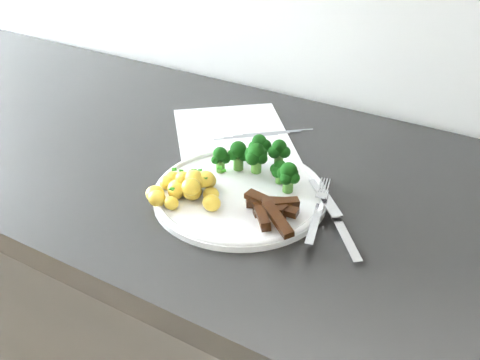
# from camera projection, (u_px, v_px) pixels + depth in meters

# --- Properties ---
(recipe_paper) EXTENTS (0.33, 0.34, 0.00)m
(recipe_paper) POSITION_uv_depth(u_px,v_px,m) (234.00, 139.00, 0.96)
(recipe_paper) COLOR silver
(recipe_paper) RESTS_ON counter
(plate) EXTENTS (0.26, 0.26, 0.01)m
(plate) POSITION_uv_depth(u_px,v_px,m) (240.00, 193.00, 0.81)
(plate) COLOR white
(plate) RESTS_ON counter
(broccoli) EXTENTS (0.15, 0.08, 0.06)m
(broccoli) POSITION_uv_depth(u_px,v_px,m) (261.00, 158.00, 0.83)
(broccoli) COLOR #396822
(broccoli) RESTS_ON plate
(potatoes) EXTENTS (0.11, 0.10, 0.04)m
(potatoes) POSITION_uv_depth(u_px,v_px,m) (186.00, 186.00, 0.79)
(potatoes) COLOR gold
(potatoes) RESTS_ON plate
(beef_strips) EXTENTS (0.10, 0.09, 0.03)m
(beef_strips) POSITION_uv_depth(u_px,v_px,m) (270.00, 208.00, 0.75)
(beef_strips) COLOR black
(beef_strips) RESTS_ON plate
(fork) EXTENTS (0.06, 0.16, 0.01)m
(fork) POSITION_uv_depth(u_px,v_px,m) (317.00, 213.00, 0.75)
(fork) COLOR silver
(fork) RESTS_ON plate
(knife) EXTENTS (0.14, 0.15, 0.02)m
(knife) POSITION_uv_depth(u_px,v_px,m) (340.00, 227.00, 0.74)
(knife) COLOR silver
(knife) RESTS_ON plate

